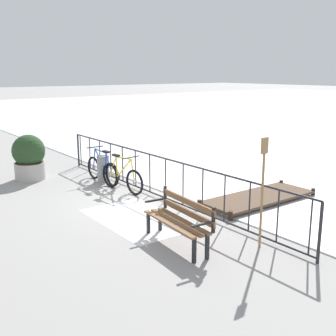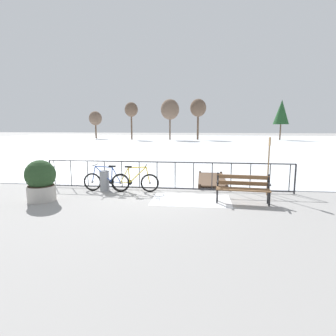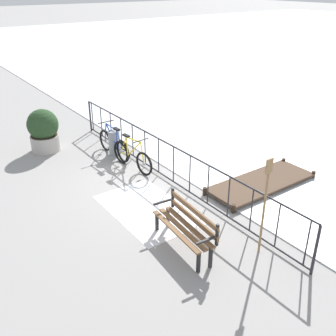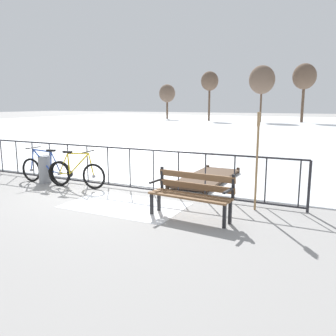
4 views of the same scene
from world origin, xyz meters
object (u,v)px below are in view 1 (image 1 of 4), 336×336
object	(u,v)px
park_bench	(180,217)
oar_upright	(263,186)
planter_with_shrub	(29,157)
bicycle_near_railing	(103,170)
bicycle_second	(122,177)
trash_bin	(103,169)

from	to	relation	value
park_bench	oar_upright	world-z (taller)	oar_upright
planter_with_shrub	park_bench	bearing A→B (deg)	5.29
bicycle_near_railing	park_bench	bearing A→B (deg)	-11.29
bicycle_second	planter_with_shrub	world-z (taller)	planter_with_shrub
bicycle_second	park_bench	world-z (taller)	bicycle_second
bicycle_second	planter_with_shrub	size ratio (longest dim) A/B	1.30
oar_upright	bicycle_second	bearing A→B (deg)	-178.77
trash_bin	oar_upright	distance (m)	5.80
bicycle_near_railing	trash_bin	bearing A→B (deg)	144.51
planter_with_shrub	trash_bin	xyz separation A→B (m)	(1.49, 1.58, -0.28)
bicycle_second	trash_bin	bearing A→B (deg)	176.22
park_bench	trash_bin	size ratio (longest dim) A/B	2.23
trash_bin	bicycle_second	bearing A→B (deg)	-3.78
bicycle_near_railing	oar_upright	bearing A→B (deg)	0.97
park_bench	bicycle_second	bearing A→B (deg)	165.59
bicycle_near_railing	bicycle_second	xyz separation A→B (m)	(1.06, -0.00, 0.00)
trash_bin	oar_upright	size ratio (longest dim) A/B	0.37
planter_with_shrub	trash_bin	distance (m)	2.19
park_bench	oar_upright	bearing A→B (deg)	46.59
bicycle_near_railing	trash_bin	world-z (taller)	bicycle_near_railing
planter_with_shrub	oar_upright	bearing A→B (deg)	12.53
bicycle_near_railing	bicycle_second	size ratio (longest dim) A/B	1.00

